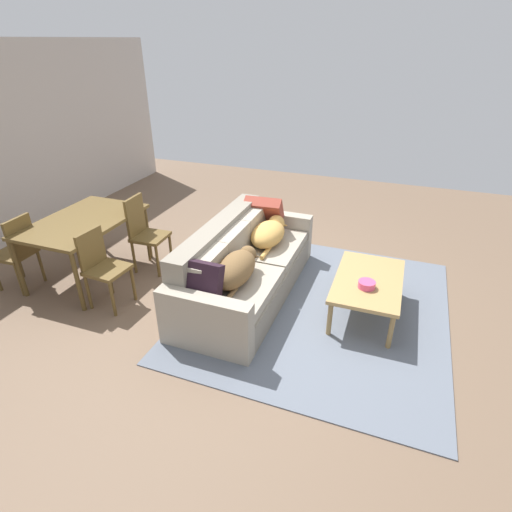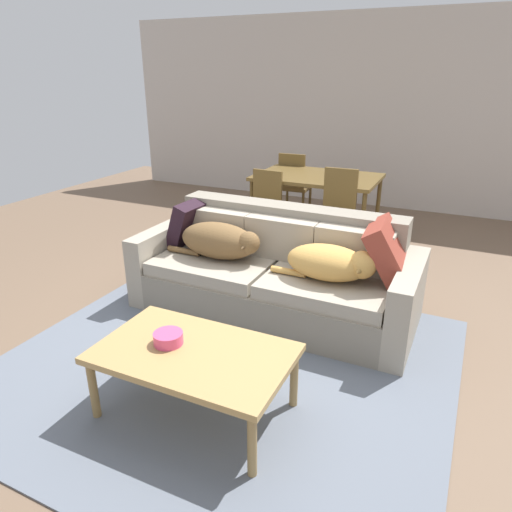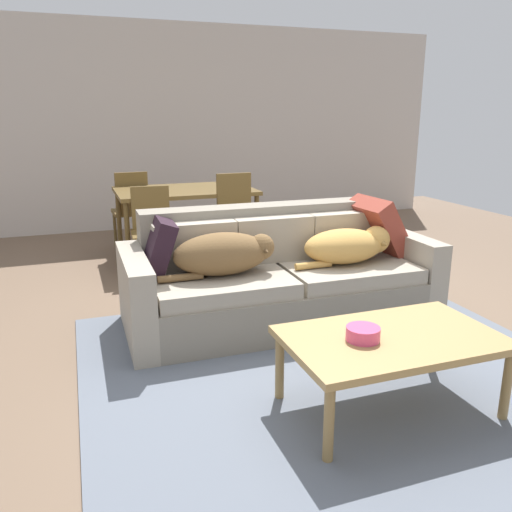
{
  "view_description": "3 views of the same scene",
  "coord_description": "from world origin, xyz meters",
  "px_view_note": "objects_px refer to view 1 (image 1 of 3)",
  "views": [
    {
      "loc": [
        -3.71,
        -1.32,
        2.68
      ],
      "look_at": [
        -0.01,
        0.04,
        0.56
      ],
      "focal_mm": 28.49,
      "sensor_mm": 36.0,
      "label": 1
    },
    {
      "loc": [
        1.43,
        -3.08,
        1.94
      ],
      "look_at": [
        -0.04,
        0.08,
        0.54
      ],
      "focal_mm": 32.61,
      "sensor_mm": 36.0,
      "label": 2
    },
    {
      "loc": [
        -1.39,
        -3.32,
        1.57
      ],
      "look_at": [
        -0.1,
        0.27,
        0.52
      ],
      "focal_mm": 36.88,
      "sensor_mm": 36.0,
      "label": 3
    }
  ],
  "objects_px": {
    "throw_pillow_by_left_arm": "(200,283)",
    "dining_chair_far_left": "(17,250)",
    "couch": "(242,268)",
    "dining_table": "(83,225)",
    "dining_chair_near_left": "(102,265)",
    "dining_chair_near_right": "(144,231)",
    "bowl_on_coffee_table": "(367,284)",
    "coffee_table": "(368,283)",
    "throw_pillow_by_right_arm": "(265,213)",
    "dog_on_left_cushion": "(236,268)",
    "dog_on_right_cushion": "(269,233)"
  },
  "relations": [
    {
      "from": "dining_chair_far_left",
      "to": "dining_chair_near_left",
      "type": "bearing_deg",
      "value": 90.39
    },
    {
      "from": "dining_chair_far_left",
      "to": "coffee_table",
      "type": "bearing_deg",
      "value": 99.94
    },
    {
      "from": "dog_on_left_cushion",
      "to": "throw_pillow_by_left_arm",
      "type": "bearing_deg",
      "value": 157.7
    },
    {
      "from": "couch",
      "to": "throw_pillow_by_right_arm",
      "type": "relative_size",
      "value": 4.89
    },
    {
      "from": "dining_table",
      "to": "dining_chair_near_right",
      "type": "distance_m",
      "value": 0.72
    },
    {
      "from": "throw_pillow_by_right_arm",
      "to": "coffee_table",
      "type": "bearing_deg",
      "value": -119.58
    },
    {
      "from": "bowl_on_coffee_table",
      "to": "coffee_table",
      "type": "bearing_deg",
      "value": -1.56
    },
    {
      "from": "dog_on_left_cushion",
      "to": "bowl_on_coffee_table",
      "type": "height_order",
      "value": "dog_on_left_cushion"
    },
    {
      "from": "dining_chair_near_left",
      "to": "dining_chair_far_left",
      "type": "height_order",
      "value": "dining_chair_far_left"
    },
    {
      "from": "dining_table",
      "to": "dining_chair_near_left",
      "type": "bearing_deg",
      "value": -127.33
    },
    {
      "from": "couch",
      "to": "bowl_on_coffee_table",
      "type": "height_order",
      "value": "couch"
    },
    {
      "from": "dog_on_left_cushion",
      "to": "couch",
      "type": "bearing_deg",
      "value": 15.71
    },
    {
      "from": "throw_pillow_by_left_arm",
      "to": "throw_pillow_by_right_arm",
      "type": "bearing_deg",
      "value": -0.65
    },
    {
      "from": "dining_chair_near_left",
      "to": "dining_chair_near_right",
      "type": "xyz_separation_m",
      "value": [
        0.86,
        0.03,
        0.04
      ]
    },
    {
      "from": "couch",
      "to": "dining_table",
      "type": "relative_size",
      "value": 1.63
    },
    {
      "from": "throw_pillow_by_left_arm",
      "to": "dog_on_right_cushion",
      "type": "bearing_deg",
      "value": -8.66
    },
    {
      "from": "bowl_on_coffee_table",
      "to": "dog_on_left_cushion",
      "type": "bearing_deg",
      "value": 105.53
    },
    {
      "from": "dining_table",
      "to": "dining_chair_near_right",
      "type": "xyz_separation_m",
      "value": [
        0.41,
        -0.56,
        -0.17
      ]
    },
    {
      "from": "throw_pillow_by_left_arm",
      "to": "bowl_on_coffee_table",
      "type": "distance_m",
      "value": 1.68
    },
    {
      "from": "throw_pillow_by_right_arm",
      "to": "dining_chair_near_right",
      "type": "xyz_separation_m",
      "value": [
        -0.78,
        1.34,
        -0.13
      ]
    },
    {
      "from": "throw_pillow_by_right_arm",
      "to": "dining_chair_near_left",
      "type": "relative_size",
      "value": 0.54
    },
    {
      "from": "couch",
      "to": "throw_pillow_by_right_arm",
      "type": "xyz_separation_m",
      "value": [
        0.9,
        0.04,
        0.33
      ]
    },
    {
      "from": "dining_chair_near_right",
      "to": "dog_on_right_cushion",
      "type": "bearing_deg",
      "value": -77.88
    },
    {
      "from": "dining_table",
      "to": "throw_pillow_by_right_arm",
      "type": "bearing_deg",
      "value": -58.0
    },
    {
      "from": "couch",
      "to": "dog_on_right_cushion",
      "type": "relative_size",
      "value": 2.91
    },
    {
      "from": "dining_chair_near_left",
      "to": "dining_chair_near_right",
      "type": "distance_m",
      "value": 0.86
    },
    {
      "from": "dog_on_right_cushion",
      "to": "dining_chair_near_left",
      "type": "distance_m",
      "value": 1.96
    },
    {
      "from": "throw_pillow_by_left_arm",
      "to": "dining_table",
      "type": "bearing_deg",
      "value": 72.03
    },
    {
      "from": "throw_pillow_by_right_arm",
      "to": "dining_table",
      "type": "height_order",
      "value": "throw_pillow_by_right_arm"
    },
    {
      "from": "dining_chair_near_left",
      "to": "throw_pillow_by_left_arm",
      "type": "bearing_deg",
      "value": -93.4
    },
    {
      "from": "throw_pillow_by_left_arm",
      "to": "dining_table",
      "type": "height_order",
      "value": "throw_pillow_by_left_arm"
    },
    {
      "from": "coffee_table",
      "to": "throw_pillow_by_left_arm",
      "type": "bearing_deg",
      "value": 123.37
    },
    {
      "from": "coffee_table",
      "to": "bowl_on_coffee_table",
      "type": "xyz_separation_m",
      "value": [
        -0.17,
        0.0,
        0.08
      ]
    },
    {
      "from": "throw_pillow_by_right_arm",
      "to": "dining_chair_near_left",
      "type": "bearing_deg",
      "value": 141.2
    },
    {
      "from": "dining_table",
      "to": "dining_chair_near_right",
      "type": "relative_size",
      "value": 1.48
    },
    {
      "from": "throw_pillow_by_left_arm",
      "to": "dining_chair_far_left",
      "type": "height_order",
      "value": "dining_chair_far_left"
    },
    {
      "from": "dining_table",
      "to": "dining_chair_near_right",
      "type": "bearing_deg",
      "value": -53.85
    },
    {
      "from": "throw_pillow_by_left_arm",
      "to": "throw_pillow_by_right_arm",
      "type": "height_order",
      "value": "throw_pillow_by_right_arm"
    },
    {
      "from": "dog_on_right_cushion",
      "to": "dining_chair_near_right",
      "type": "bearing_deg",
      "value": 104.92
    },
    {
      "from": "dining_table",
      "to": "dining_chair_near_right",
      "type": "height_order",
      "value": "dining_chair_near_right"
    },
    {
      "from": "dining_chair_near_right",
      "to": "dining_chair_far_left",
      "type": "height_order",
      "value": "dining_chair_near_right"
    },
    {
      "from": "dog_on_right_cushion",
      "to": "dining_chair_far_left",
      "type": "distance_m",
      "value": 2.96
    },
    {
      "from": "dining_table",
      "to": "bowl_on_coffee_table",
      "type": "bearing_deg",
      "value": -86.8
    },
    {
      "from": "dog_on_right_cushion",
      "to": "dining_table",
      "type": "relative_size",
      "value": 0.56
    },
    {
      "from": "dining_chair_near_right",
      "to": "couch",
      "type": "bearing_deg",
      "value": -97.19
    },
    {
      "from": "couch",
      "to": "bowl_on_coffee_table",
      "type": "relative_size",
      "value": 13.33
    },
    {
      "from": "dining_table",
      "to": "dining_chair_far_left",
      "type": "distance_m",
      "value": 0.78
    },
    {
      "from": "couch",
      "to": "dog_on_left_cushion",
      "type": "xyz_separation_m",
      "value": [
        -0.46,
        -0.12,
        0.27
      ]
    },
    {
      "from": "couch",
      "to": "dining_chair_far_left",
      "type": "bearing_deg",
      "value": 108.23
    },
    {
      "from": "dog_on_left_cushion",
      "to": "dog_on_right_cushion",
      "type": "bearing_deg",
      "value": -1.02
    }
  ]
}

